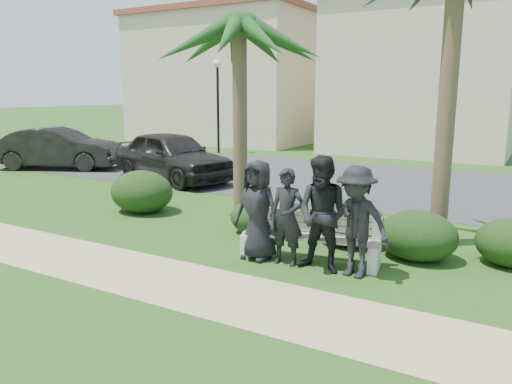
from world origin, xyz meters
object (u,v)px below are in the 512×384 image
Objects in this scene: car_b at (59,148)px; palm_left at (239,26)px; man_c at (324,215)px; man_d at (356,222)px; man_b at (287,217)px; man_a at (257,210)px; car_a at (172,156)px; street_lamp at (218,89)px; park_bench at (310,241)px.

palm_left is at bearing -131.39° from car_b.
man_c is 1.07× the size of man_d.
man_b is 1.18m from man_d.
palm_left reaches higher than man_a.
man_d is 9.59m from car_a.
street_lamp is at bearing 126.64° from palm_left.
park_bench is 1.48× the size of man_b.
street_lamp is at bearing 140.11° from man_d.
man_d is at bearing -26.34° from park_bench.
palm_left reaches higher than man_d.
man_a reaches higher than man_b.
man_a is 0.33× the size of palm_left.
park_bench is 0.74m from man_c.
man_c is (1.22, -0.01, 0.08)m from man_a.
car_b is at bearing 149.28° from park_bench.
park_bench is 1.04m from man_a.
car_a is at bearing -67.28° from street_lamp.
man_d reaches higher than man_a.
man_b is at bearing -44.59° from palm_left.
park_bench is 5.08m from palm_left.
palm_left is (-2.64, 2.01, 3.85)m from park_bench.
park_bench is 0.51× the size of car_a.
man_a is 1.73m from man_d.
man_a is 1.22m from man_c.
man_c reaches higher than man_d.
man_b is 8.65m from car_a.
man_c is at bearing 5.62° from man_a.
man_c is at bearing -37.75° from palm_left.
palm_left is at bearing -108.66° from car_a.
car_a is (-7.99, 5.30, -0.07)m from man_d.
park_bench is at bearing -49.97° from street_lamp.
man_a is 4.44m from palm_left.
man_a is at bearing -169.96° from park_bench.
street_lamp is 12.40m from palm_left.
man_b is 13.20m from car_b.
man_d is 5.36m from palm_left.
man_a is at bearing -52.39° from palm_left.
street_lamp reaches higher than man_b.
man_d is 0.37× the size of car_a.
man_d reaches higher than man_b.
man_c is 9.19m from car_a.
street_lamp is 16.14m from man_c.
car_a reaches higher than park_bench.
man_d reaches higher than car_a.
man_d is at bearing -3.62° from man_b.
palm_left is at bearing 133.69° from man_a.
man_d is at bearing -48.23° from street_lamp.
car_a is at bearing -113.55° from car_b.
man_b is 0.35× the size of car_a.
street_lamp is 16.46m from man_d.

